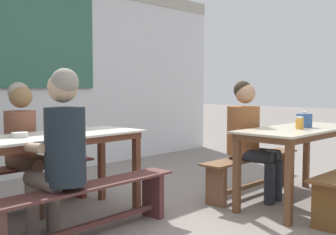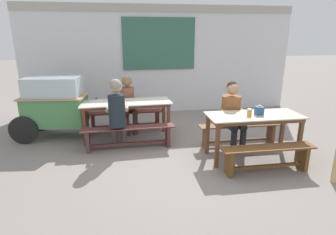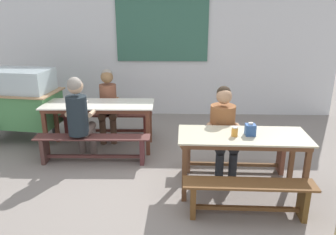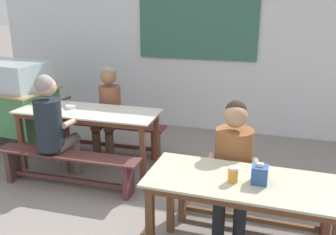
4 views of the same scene
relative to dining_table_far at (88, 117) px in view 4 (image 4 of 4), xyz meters
The scene contains 14 objects.
ground_plane 1.62m from the dining_table_far, 45.34° to the right, with size 40.00×40.00×0.00m, color gray.
backdrop_wall 2.33m from the dining_table_far, 62.20° to the left, with size 7.10×0.23×2.77m.
dining_table_far is the anchor object (origin of this frame).
dining_table_near 2.45m from the dining_table_far, 32.19° to the right, with size 1.59×0.69×0.77m.
bench_far_back 0.69m from the dining_table_far, 91.03° to the left, with size 1.66×0.31×0.42m.
bench_far_front 0.69m from the dining_table_far, 88.97° to the right, with size 1.72×0.29×0.42m.
bench_near_back 2.26m from the dining_table_far, 19.94° to the right, with size 1.56×0.30×0.42m.
food_cart 1.48m from the dining_table_far, 165.80° to the left, with size 1.67×0.98×1.25m.
person_left_back_turned 0.52m from the dining_table_far, 110.33° to the right, with size 0.42×0.56×1.32m.
person_right_near_table 2.07m from the dining_table_far, 23.25° to the right, with size 0.48×0.59×1.25m.
person_center_facing 0.48m from the dining_table_far, 83.26° to the left, with size 0.44×0.57×1.23m.
tissue_box 2.53m from the dining_table_far, 31.36° to the right, with size 0.12×0.12×0.16m.
condiment_jar 2.39m from the dining_table_far, 34.66° to the right, with size 0.08×0.08×0.12m.
soup_bowl 0.26m from the dining_table_far, behind, with size 0.13×0.13×0.04m, color silver.
Camera 4 is at (1.20, -2.92, 2.13)m, focal length 40.22 mm.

